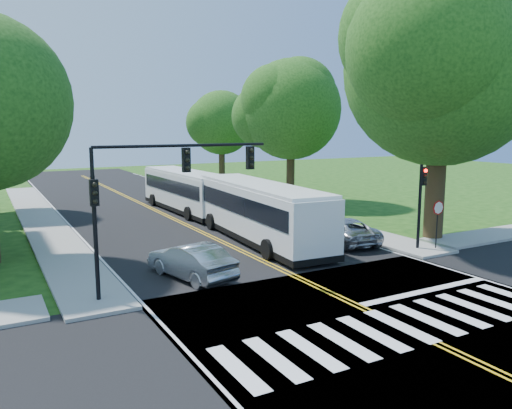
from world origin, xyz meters
TOP-DOWN VIEW (x-y plane):
  - ground at (0.00, 0.00)m, footprint 140.00×140.00m
  - road at (0.00, 18.00)m, footprint 14.00×96.00m
  - cross_road at (0.00, 0.00)m, footprint 60.00×12.00m
  - center_line at (0.00, 22.00)m, footprint 0.36×70.00m
  - edge_line_w at (-6.80, 22.00)m, footprint 0.12×70.00m
  - edge_line_e at (6.80, 22.00)m, footprint 0.12×70.00m
  - crosswalk at (0.00, -0.50)m, footprint 12.60×3.00m
  - stop_bar at (3.50, 1.60)m, footprint 6.60×0.40m
  - sidewalk_nw at (-8.30, 25.00)m, footprint 2.60×40.00m
  - sidewalk_ne at (8.30, 25.00)m, footprint 2.60×40.00m
  - tree_ne_big at (11.00, 8.00)m, footprint 10.80×10.80m
  - tree_east_mid at (11.50, 24.00)m, footprint 8.40×8.40m
  - tree_east_far at (12.50, 40.00)m, footprint 7.20×7.20m
  - signal_nw at (-5.86, 6.43)m, footprint 7.15×0.46m
  - signal_ne at (8.20, 6.44)m, footprint 0.30×0.46m
  - stop_sign at (9.00, 5.98)m, footprint 0.76×0.08m
  - bus_lead at (1.98, 12.50)m, footprint 3.67×12.89m
  - bus_follow at (1.95, 23.98)m, footprint 3.12×12.02m
  - hatchback at (-4.06, 7.71)m, footprint 2.66×4.87m
  - suv at (5.77, 9.78)m, footprint 3.02×5.40m
  - dark_sedan at (5.21, 13.62)m, footprint 3.03×4.66m

SIDE VIEW (x-z plane):
  - ground at x=0.00m, z-range 0.00..0.00m
  - road at x=0.00m, z-range 0.00..0.01m
  - cross_road at x=0.00m, z-range 0.00..0.01m
  - center_line at x=0.00m, z-range 0.01..0.02m
  - edge_line_w at x=-6.80m, z-range 0.01..0.02m
  - edge_line_e at x=6.80m, z-range 0.01..0.02m
  - crosswalk at x=0.00m, z-range 0.01..0.02m
  - stop_bar at x=3.50m, z-range 0.01..0.02m
  - sidewalk_nw at x=-8.30m, z-range 0.00..0.15m
  - sidewalk_ne at x=8.30m, z-range 0.00..0.15m
  - dark_sedan at x=5.21m, z-range 0.01..1.27m
  - suv at x=5.77m, z-range 0.01..1.44m
  - hatchback at x=-4.06m, z-range 0.01..1.53m
  - bus_follow at x=1.95m, z-range 0.10..3.19m
  - bus_lead at x=1.98m, z-range 0.10..3.40m
  - stop_sign at x=9.00m, z-range 0.77..3.30m
  - signal_ne at x=8.20m, z-range 0.76..5.16m
  - signal_nw at x=-5.86m, z-range 1.55..7.21m
  - tree_east_far at x=12.50m, z-range 1.69..12.03m
  - tree_east_mid at x=11.50m, z-range 1.89..13.82m
  - tree_ne_big at x=11.00m, z-range 2.17..17.08m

